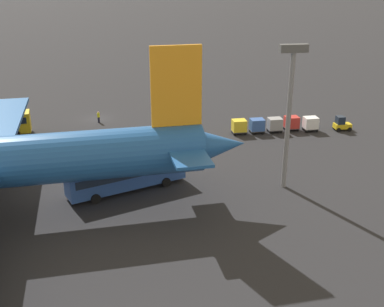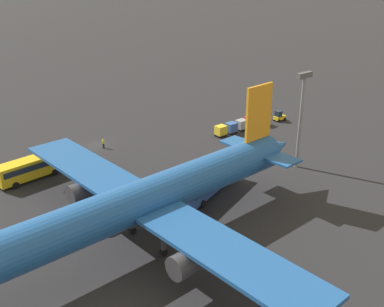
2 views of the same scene
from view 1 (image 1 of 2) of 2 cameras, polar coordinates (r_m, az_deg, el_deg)
name	(u,v)px [view 1 (image 1 of 2)]	position (r m, az deg, el deg)	size (l,w,h in m)	color
ground_plane	(97,119)	(76.13, -11.19, 4.05)	(600.00, 600.00, 0.00)	#232326
shuttle_bus_far	(127,174)	(51.04, -7.75, -2.38)	(12.77, 7.09, 3.11)	#2D5199
baggage_tug	(342,124)	(72.52, 17.31, 3.37)	(2.42, 1.66, 2.10)	gold
worker_person	(99,117)	(74.04, -11.02, 4.27)	(0.38, 0.38, 1.74)	#1E1E2D
cargo_cart_white	(311,123)	(70.88, 13.88, 3.52)	(2.05, 1.75, 2.06)	#38383D
cargo_cart_red	(292,122)	(70.55, 11.72, 3.62)	(2.05, 1.75, 2.06)	#38383D
cargo_cart_grey	(275,124)	(69.39, 9.79, 3.46)	(2.05, 1.75, 2.06)	#38383D
cargo_cart_blue	(257,125)	(68.61, 7.72, 3.37)	(2.05, 1.75, 2.06)	#38383D
cargo_cart_yellow	(239,126)	(67.92, 5.61, 3.28)	(2.05, 1.75, 2.06)	#38383D
light_pole	(290,101)	(49.76, 11.51, 6.09)	(2.80, 0.70, 15.20)	slate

